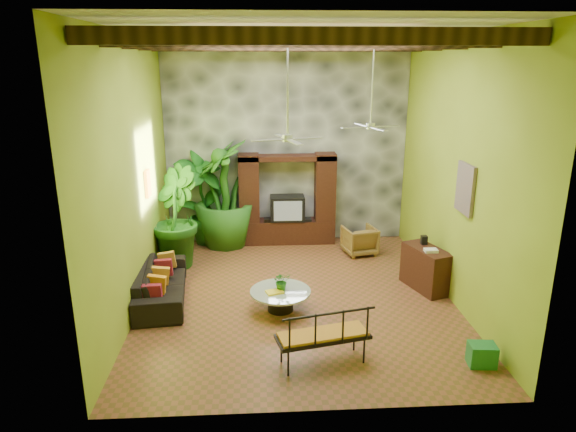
{
  "coord_description": "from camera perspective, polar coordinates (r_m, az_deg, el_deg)",
  "views": [
    {
      "loc": [
        -0.73,
        -9.27,
        4.5
      ],
      "look_at": [
        -0.16,
        0.2,
        1.6
      ],
      "focal_mm": 32.0,
      "sensor_mm": 36.0,
      "label": 1
    }
  ],
  "objects": [
    {
      "name": "side_console",
      "position": [
        10.84,
        15.07,
        -5.65
      ],
      "size": [
        0.82,
        1.19,
        0.87
      ],
      "primitive_type": "cube",
      "rotation": [
        0.0,
        0.0,
        0.33
      ],
      "color": "#3B2212",
      "rests_on": "ground"
    },
    {
      "name": "coffee_table",
      "position": [
        9.67,
        -0.85,
        -9.05
      ],
      "size": [
        1.13,
        1.13,
        0.4
      ],
      "rotation": [
        0.0,
        0.0,
        0.29
      ],
      "color": "black",
      "rests_on": "ground"
    },
    {
      "name": "ceiling",
      "position": [
        9.31,
        1.11,
        20.05
      ],
      "size": [
        6.0,
        7.0,
        0.02
      ],
      "primitive_type": "cube",
      "color": "silver",
      "rests_on": "back_wall"
    },
    {
      "name": "tall_plant_b",
      "position": [
        11.73,
        -12.58,
        -0.12
      ],
      "size": [
        1.35,
        1.5,
        2.27
      ],
      "primitive_type": "imported",
      "rotation": [
        0.0,
        0.0,
        1.89
      ],
      "color": "#1F5C18",
      "rests_on": "ground"
    },
    {
      "name": "right_wall",
      "position": [
        10.19,
        18.16,
        4.81
      ],
      "size": [
        0.02,
        7.0,
        5.0
      ],
      "primitive_type": "cube",
      "color": "olive",
      "rests_on": "ground"
    },
    {
      "name": "ceiling_beams",
      "position": [
        9.3,
        1.11,
        18.7
      ],
      "size": [
        5.95,
        5.36,
        0.22
      ],
      "color": "#3D2613",
      "rests_on": "ceiling"
    },
    {
      "name": "sofa",
      "position": [
        10.35,
        -13.95,
        -7.27
      ],
      "size": [
        1.14,
        2.39,
        0.67
      ],
      "primitive_type": "imported",
      "rotation": [
        0.0,
        0.0,
        1.68
      ],
      "color": "black",
      "rests_on": "ground"
    },
    {
      "name": "iron_bench",
      "position": [
        7.95,
        3.98,
        -12.93
      ],
      "size": [
        1.5,
        0.83,
        0.57
      ],
      "rotation": [
        0.0,
        0.0,
        0.23
      ],
      "color": "black",
      "rests_on": "ground"
    },
    {
      "name": "wall_art_mask",
      "position": [
        10.78,
        -15.33,
        3.51
      ],
      "size": [
        0.06,
        0.32,
        0.55
      ],
      "primitive_type": "cube",
      "color": "gold",
      "rests_on": "left_wall"
    },
    {
      "name": "centerpiece_plant",
      "position": [
        9.57,
        -0.7,
        -7.23
      ],
      "size": [
        0.37,
        0.34,
        0.35
      ],
      "primitive_type": "imported",
      "rotation": [
        0.0,
        0.0,
        0.23
      ],
      "color": "#24681B",
      "rests_on": "coffee_table"
    },
    {
      "name": "tall_plant_a",
      "position": [
        12.92,
        -9.53,
        2.07
      ],
      "size": [
        1.56,
        1.43,
        2.45
      ],
      "primitive_type": "imported",
      "rotation": [
        0.0,
        0.0,
        0.56
      ],
      "color": "#1C691B",
      "rests_on": "ground"
    },
    {
      "name": "yellow_tray",
      "position": [
        9.52,
        -1.5,
        -8.43
      ],
      "size": [
        0.36,
        0.3,
        0.03
      ],
      "primitive_type": "cube",
      "rotation": [
        0.0,
        0.0,
        0.31
      ],
      "color": "yellow",
      "rests_on": "coffee_table"
    },
    {
      "name": "ground",
      "position": [
        10.33,
        0.95,
        -8.84
      ],
      "size": [
        7.0,
        7.0,
        0.0
      ],
      "primitive_type": "plane",
      "color": "brown",
      "rests_on": "ground"
    },
    {
      "name": "wicker_armchair",
      "position": [
        12.47,
        7.95,
        -2.69
      ],
      "size": [
        0.87,
        0.88,
        0.67
      ],
      "primitive_type": "imported",
      "rotation": [
        0.0,
        0.0,
        3.36
      ],
      "color": "#935A35",
      "rests_on": "ground"
    },
    {
      "name": "wall_art_painting",
      "position": [
        9.68,
        19.09,
        2.89
      ],
      "size": [
        0.06,
        0.7,
        0.9
      ],
      "primitive_type": "cube",
      "color": "#295A99",
      "rests_on": "right_wall"
    },
    {
      "name": "left_wall",
      "position": [
        9.75,
        -16.89,
        4.41
      ],
      "size": [
        0.02,
        7.0,
        5.0
      ],
      "primitive_type": "cube",
      "color": "olive",
      "rests_on": "ground"
    },
    {
      "name": "back_wall",
      "position": [
        12.95,
        -0.18,
        8.1
      ],
      "size": [
        6.0,
        0.02,
        5.0
      ],
      "primitive_type": "cube",
      "color": "olive",
      "rests_on": "ground"
    },
    {
      "name": "ceiling_fan_front",
      "position": [
        8.95,
        -0.04,
        9.93
      ],
      "size": [
        1.28,
        1.28,
        1.86
      ],
      "color": "silver",
      "rests_on": "ceiling"
    },
    {
      "name": "entertainment_center",
      "position": [
        12.92,
        -0.08,
        1.11
      ],
      "size": [
        2.4,
        0.55,
        2.3
      ],
      "color": "black",
      "rests_on": "ground"
    },
    {
      "name": "stone_accent_wall",
      "position": [
        12.89,
        -0.17,
        8.06
      ],
      "size": [
        5.98,
        0.1,
        4.98
      ],
      "primitive_type": "cube",
      "color": "#3E4147",
      "rests_on": "ground"
    },
    {
      "name": "ceiling_fan_back",
      "position": [
        10.78,
        9.21,
        10.92
      ],
      "size": [
        1.28,
        1.28,
        1.86
      ],
      "color": "silver",
      "rests_on": "ceiling"
    },
    {
      "name": "tall_plant_c",
      "position": [
        12.75,
        -7.09,
        2.49
      ],
      "size": [
        1.74,
        1.74,
        2.68
      ],
      "primitive_type": "imported",
      "rotation": [
        0.0,
        0.0,
        4.89
      ],
      "color": "#296B1C",
      "rests_on": "ground"
    },
    {
      "name": "green_bin",
      "position": [
        8.65,
        20.74,
        -14.23
      ],
      "size": [
        0.43,
        0.34,
        0.35
      ],
      "primitive_type": "cube",
      "rotation": [
        0.0,
        0.0,
        -0.1
      ],
      "color": "#20792B",
      "rests_on": "ground"
    }
  ]
}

